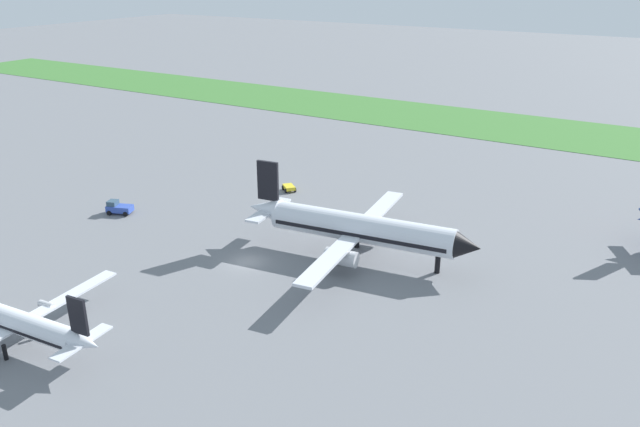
{
  "coord_description": "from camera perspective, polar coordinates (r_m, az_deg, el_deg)",
  "views": [
    {
      "loc": [
        43.33,
        -54.38,
        33.83
      ],
      "look_at": [
        3.16,
        11.85,
        3.0
      ],
      "focal_mm": 35.24,
      "sensor_mm": 36.0,
      "label": 1
    }
  ],
  "objects": [
    {
      "name": "airplane_midfield_jet",
      "position": [
        76.55,
        3.37,
        -1.34
      ],
      "size": [
        30.23,
        30.73,
        10.87
      ],
      "rotation": [
        0.0,
        0.0,
        0.12
      ],
      "color": "silver",
      "rests_on": "ground_plane"
    },
    {
      "name": "grass_taxiway_strip",
      "position": [
        149.71,
        13.72,
        8.05
      ],
      "size": [
        360.0,
        28.0,
        0.08
      ],
      "primitive_type": "cube",
      "color": "#3D7533",
      "rests_on": "ground_plane"
    },
    {
      "name": "baggage_cart_midfield",
      "position": [
        100.64,
        -2.84,
        2.38
      ],
      "size": [
        2.95,
        2.86,
        0.9
      ],
      "rotation": [
        0.0,
        0.0,
        2.46
      ],
      "color": "yellow",
      "rests_on": "ground_plane"
    },
    {
      "name": "pushback_tug_near_gate",
      "position": [
        95.75,
        -17.82,
        0.51
      ],
      "size": [
        4.0,
        3.05,
        1.95
      ],
      "rotation": [
        0.0,
        0.0,
        3.5
      ],
      "color": "#334FB2",
      "rests_on": "ground_plane"
    },
    {
      "name": "ground_plane",
      "position": [
        77.32,
        -6.59,
        -4.4
      ],
      "size": [
        600.0,
        600.0,
        0.0
      ],
      "primitive_type": "plane",
      "color": "slate"
    },
    {
      "name": "airplane_foreground_turboprop",
      "position": [
        66.14,
        -25.84,
        -8.81
      ],
      "size": [
        20.87,
        24.36,
        7.29
      ],
      "rotation": [
        0.0,
        0.0,
        3.22
      ],
      "color": "silver",
      "rests_on": "ground_plane"
    }
  ]
}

